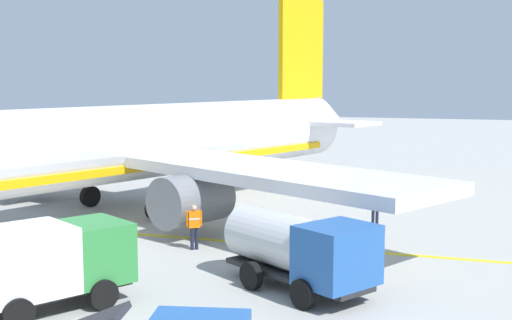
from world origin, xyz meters
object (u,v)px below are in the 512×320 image
service_truck_baggage (31,264)px  crew_loader_right (375,206)px  airliner_foreground (105,147)px  crew_marshaller (194,223)px  service_truck_fuel (300,248)px

service_truck_baggage → crew_loader_right: 16.38m
service_truck_baggage → crew_loader_right: (14.34, -7.91, -0.50)m
service_truck_baggage → airliner_foreground: bearing=21.4°
crew_marshaller → crew_loader_right: 8.84m
service_truck_fuel → service_truck_baggage: size_ratio=0.92×
service_truck_baggage → crew_marshaller: size_ratio=3.36×
airliner_foreground → service_truck_baggage: 13.95m
airliner_foreground → crew_marshaller: size_ratio=22.12×
service_truck_baggage → crew_marshaller: 8.27m
service_truck_fuel → crew_marshaller: service_truck_fuel is taller
service_truck_baggage → crew_marshaller: service_truck_baggage is taller
crew_marshaller → crew_loader_right: bearing=-45.1°
airliner_foreground → service_truck_baggage: size_ratio=6.59×
service_truck_fuel → service_truck_baggage: service_truck_baggage is taller
airliner_foreground → crew_marshaller: (-4.77, -6.69, -2.33)m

